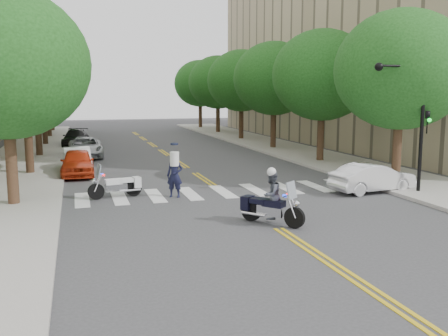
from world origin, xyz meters
name	(u,v)px	position (x,y,z in m)	size (l,w,h in m)	color
ground	(278,229)	(0.00, 0.00, 0.00)	(140.00, 140.00, 0.00)	#38383A
sidewalk_left	(29,156)	(-9.50, 22.00, 0.07)	(5.00, 60.00, 0.15)	#9E9991
sidewalk_right	(281,148)	(9.50, 22.00, 0.07)	(5.00, 60.00, 0.15)	#9E9991
building_right	(428,22)	(26.00, 26.00, 11.00)	(26.00, 44.00, 22.00)	tan
tree_l_0	(5,64)	(-8.80, 6.00, 5.55)	(6.40, 6.40, 8.45)	#382316
tree_l_1	(24,72)	(-8.80, 14.00, 5.55)	(6.40, 6.40, 8.45)	#382316
tree_l_2	(35,77)	(-8.80, 22.00, 5.55)	(6.40, 6.40, 8.45)	#382316
tree_l_3	(42,79)	(-8.80, 30.00, 5.55)	(6.40, 6.40, 8.45)	#382316
tree_l_4	(47,81)	(-8.80, 38.00, 5.55)	(6.40, 6.40, 8.45)	#382316
tree_l_5	(50,83)	(-8.80, 46.00, 5.55)	(6.40, 6.40, 8.45)	#382316
tree_r_0	(401,70)	(8.80, 6.00, 5.55)	(6.40, 6.40, 8.45)	#382316
tree_r_1	(322,75)	(8.80, 14.00, 5.55)	(6.40, 6.40, 8.45)	#382316
tree_r_2	(274,79)	(8.80, 22.00, 5.55)	(6.40, 6.40, 8.45)	#382316
tree_r_3	(241,81)	(8.80, 30.00, 5.55)	(6.40, 6.40, 8.45)	#382316
tree_r_4	(218,82)	(8.80, 38.00, 5.55)	(6.40, 6.40, 8.45)	#382316
tree_r_5	(200,83)	(8.80, 46.00, 5.55)	(6.40, 6.40, 8.45)	#382316
traffic_signal_pole	(413,110)	(7.72, 3.50, 3.72)	(2.82, 0.42, 6.00)	black
motorcycle_police	(270,199)	(-0.06, 0.66, 0.88)	(1.72, 2.07, 1.98)	black
motorcycle_parked	(120,185)	(-4.61, 6.62, 0.52)	(2.31, 0.81, 1.50)	black
officer_standing	(175,175)	(-2.32, 5.99, 0.95)	(0.69, 0.45, 1.90)	black
convertible	(373,178)	(6.50, 4.50, 0.66)	(1.40, 4.02, 1.32)	white
parked_car_a	(78,163)	(-6.30, 13.00, 0.73)	(1.71, 4.26, 1.45)	red
parked_car_b	(77,160)	(-6.30, 14.55, 0.68)	(1.45, 4.15, 1.37)	white
parked_car_c	(85,147)	(-5.71, 20.91, 0.69)	(2.30, 4.98, 1.39)	#B1B4B9
parked_car_d	(76,138)	(-6.30, 28.50, 0.70)	(1.97, 4.86, 1.41)	black
parked_car_e	(76,138)	(-6.30, 29.59, 0.59)	(1.39, 3.46, 1.18)	#AAABB0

